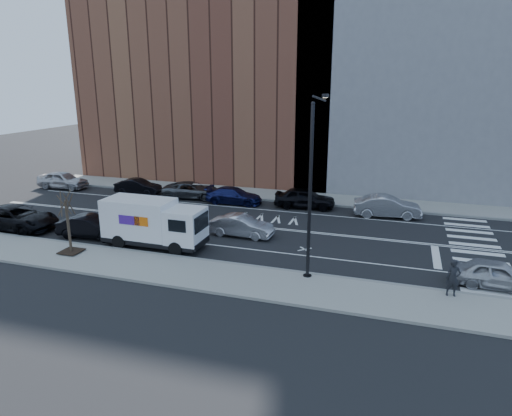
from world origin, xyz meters
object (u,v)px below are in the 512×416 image
Objects in this scene: fedex_van at (153,222)px; far_parked_a at (63,180)px; pedestrian at (453,278)px; near_parked_front at (497,274)px; driving_sedan at (242,226)px; far_parked_b at (138,187)px.

fedex_van is 19.59m from far_parked_a.
pedestrian is at bearing -5.96° from fedex_van.
fedex_van is 19.25m from near_parked_front.
near_parked_front is (19.23, 0.05, -0.85)m from fedex_van.
fedex_van is 1.35× the size of far_parked_a.
fedex_van is at bearing 129.65° from driving_sedan.
far_parked_a is at bearing 145.94° from fedex_van.
near_parked_front is (27.39, -11.27, 0.02)m from far_parked_b.
far_parked_b is 14.91m from driving_sedan.
driving_sedan reaches higher than far_parked_b.
driving_sedan is 2.35× the size of pedestrian.
fedex_van reaches higher than pedestrian.
far_parked_a is 8.01m from far_parked_b.
fedex_van reaches higher than far_parked_b.
pedestrian is (-2.23, -1.94, 0.34)m from near_parked_front.
pedestrian is at bearing -120.92° from far_parked_b.
far_parked_b is 1.01× the size of near_parked_front.
far_parked_b is at bearing 147.31° from pedestrian.
far_parked_a reaches higher than near_parked_front.
far_parked_b is 2.33× the size of pedestrian.
fedex_van reaches higher than near_parked_front.
fedex_van is at bearing -147.46° from far_parked_b.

